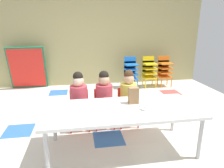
{
  "coord_description": "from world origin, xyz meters",
  "views": [
    {
      "loc": [
        -0.37,
        -3.01,
        1.58
      ],
      "look_at": [
        0.05,
        -0.48,
        0.83
      ],
      "focal_mm": 32.33,
      "sensor_mm": 36.0,
      "label": 1
    }
  ],
  "objects_px": {
    "seated_child_near_camera": "(79,96)",
    "seated_child_middle_seat": "(104,94)",
    "donut_powdered_loose": "(143,107)",
    "kid_chair_blue_stack": "(131,70)",
    "kid_chair_orange_stack": "(165,69)",
    "craft_table": "(122,111)",
    "seated_child_far_right": "(128,93)",
    "folded_activity_table": "(28,68)",
    "paper_bag_brown": "(133,95)",
    "paper_plate_near_edge": "(144,110)",
    "donut_powdered_on_plate": "(144,108)",
    "kid_chair_yellow_stack": "(149,70)"
  },
  "relations": [
    {
      "from": "seated_child_near_camera",
      "to": "seated_child_middle_seat",
      "type": "relative_size",
      "value": 1.0
    },
    {
      "from": "seated_child_near_camera",
      "to": "donut_powdered_loose",
      "type": "bearing_deg",
      "value": -39.88
    },
    {
      "from": "kid_chair_blue_stack",
      "to": "kid_chair_orange_stack",
      "type": "bearing_deg",
      "value": 0.0
    },
    {
      "from": "craft_table",
      "to": "kid_chair_blue_stack",
      "type": "xyz_separation_m",
      "value": [
        0.81,
        2.67,
        -0.08
      ]
    },
    {
      "from": "kid_chair_blue_stack",
      "to": "donut_powdered_loose",
      "type": "bearing_deg",
      "value": -101.3
    },
    {
      "from": "seated_child_far_right",
      "to": "folded_activity_table",
      "type": "relative_size",
      "value": 0.84
    },
    {
      "from": "paper_bag_brown",
      "to": "donut_powdered_loose",
      "type": "relative_size",
      "value": 1.96
    },
    {
      "from": "paper_plate_near_edge",
      "to": "donut_powdered_on_plate",
      "type": "height_order",
      "value": "donut_powdered_on_plate"
    },
    {
      "from": "donut_powdered_loose",
      "to": "seated_child_far_right",
      "type": "bearing_deg",
      "value": 92.41
    },
    {
      "from": "paper_plate_near_edge",
      "to": "donut_powdered_on_plate",
      "type": "bearing_deg",
      "value": 0.0
    },
    {
      "from": "paper_plate_near_edge",
      "to": "donut_powdered_loose",
      "type": "distance_m",
      "value": 0.08
    },
    {
      "from": "kid_chair_blue_stack",
      "to": "seated_child_far_right",
      "type": "bearing_deg",
      "value": -105.63
    },
    {
      "from": "kid_chair_blue_stack",
      "to": "kid_chair_yellow_stack",
      "type": "relative_size",
      "value": 1.0
    },
    {
      "from": "seated_child_middle_seat",
      "to": "seated_child_far_right",
      "type": "xyz_separation_m",
      "value": [
        0.39,
        0.0,
        0.0
      ]
    },
    {
      "from": "kid_chair_yellow_stack",
      "to": "kid_chair_orange_stack",
      "type": "distance_m",
      "value": 0.43
    },
    {
      "from": "seated_child_far_right",
      "to": "kid_chair_orange_stack",
      "type": "bearing_deg",
      "value": 53.54
    },
    {
      "from": "kid_chair_blue_stack",
      "to": "folded_activity_table",
      "type": "distance_m",
      "value": 2.63
    },
    {
      "from": "paper_plate_near_edge",
      "to": "folded_activity_table",
      "type": "bearing_deg",
      "value": 123.47
    },
    {
      "from": "folded_activity_table",
      "to": "paper_bag_brown",
      "type": "bearing_deg",
      "value": -55.24
    },
    {
      "from": "seated_child_far_right",
      "to": "paper_bag_brown",
      "type": "xyz_separation_m",
      "value": [
        -0.06,
        -0.5,
        0.13
      ]
    },
    {
      "from": "craft_table",
      "to": "kid_chair_yellow_stack",
      "type": "bearing_deg",
      "value": 63.92
    },
    {
      "from": "seated_child_middle_seat",
      "to": "paper_plate_near_edge",
      "type": "distance_m",
      "value": 0.84
    },
    {
      "from": "craft_table",
      "to": "donut_powdered_loose",
      "type": "relative_size",
      "value": 17.17
    },
    {
      "from": "seated_child_middle_seat",
      "to": "donut_powdered_on_plate",
      "type": "relative_size",
      "value": 9.05
    },
    {
      "from": "folded_activity_table",
      "to": "kid_chair_yellow_stack",
      "type": "bearing_deg",
      "value": -6.1
    },
    {
      "from": "kid_chair_yellow_stack",
      "to": "paper_plate_near_edge",
      "type": "relative_size",
      "value": 4.44
    },
    {
      "from": "paper_bag_brown",
      "to": "kid_chair_yellow_stack",
      "type": "bearing_deg",
      "value": 66.04
    },
    {
      "from": "seated_child_far_right",
      "to": "kid_chair_yellow_stack",
      "type": "distance_m",
      "value": 2.29
    },
    {
      "from": "seated_child_far_right",
      "to": "paper_plate_near_edge",
      "type": "bearing_deg",
      "value": -89.3
    },
    {
      "from": "seated_child_middle_seat",
      "to": "kid_chair_blue_stack",
      "type": "relative_size",
      "value": 1.15
    },
    {
      "from": "craft_table",
      "to": "folded_activity_table",
      "type": "relative_size",
      "value": 1.78
    },
    {
      "from": "paper_bag_brown",
      "to": "donut_powdered_on_plate",
      "type": "xyz_separation_m",
      "value": [
        0.07,
        -0.24,
        -0.09
      ]
    },
    {
      "from": "donut_powdered_on_plate",
      "to": "folded_activity_table",
      "type": "bearing_deg",
      "value": 123.47
    },
    {
      "from": "paper_bag_brown",
      "to": "donut_powdered_on_plate",
      "type": "distance_m",
      "value": 0.27
    },
    {
      "from": "donut_powdered_on_plate",
      "to": "donut_powdered_loose",
      "type": "distance_m",
      "value": 0.08
    },
    {
      "from": "kid_chair_yellow_stack",
      "to": "donut_powdered_on_plate",
      "type": "bearing_deg",
      "value": -110.89
    },
    {
      "from": "seated_child_near_camera",
      "to": "paper_bag_brown",
      "type": "xyz_separation_m",
      "value": [
        0.72,
        -0.5,
        0.13
      ]
    },
    {
      "from": "folded_activity_table",
      "to": "donut_powdered_loose",
      "type": "relative_size",
      "value": 9.66
    },
    {
      "from": "kid_chair_yellow_stack",
      "to": "donut_powdered_on_plate",
      "type": "relative_size",
      "value": 7.89
    },
    {
      "from": "seated_child_far_right",
      "to": "kid_chair_yellow_stack",
      "type": "height_order",
      "value": "seated_child_far_right"
    },
    {
      "from": "craft_table",
      "to": "paper_plate_near_edge",
      "type": "height_order",
      "value": "paper_plate_near_edge"
    },
    {
      "from": "seated_child_far_right",
      "to": "kid_chair_orange_stack",
      "type": "relative_size",
      "value": 1.15
    },
    {
      "from": "seated_child_near_camera",
      "to": "seated_child_far_right",
      "type": "relative_size",
      "value": 1.0
    },
    {
      "from": "folded_activity_table",
      "to": "kid_chair_orange_stack",
      "type": "bearing_deg",
      "value": -5.36
    },
    {
      "from": "kid_chair_blue_stack",
      "to": "paper_bag_brown",
      "type": "relative_size",
      "value": 3.64
    },
    {
      "from": "kid_chair_yellow_stack",
      "to": "donut_powdered_loose",
      "type": "distance_m",
      "value": 2.89
    },
    {
      "from": "folded_activity_table",
      "to": "paper_plate_near_edge",
      "type": "xyz_separation_m",
      "value": [
        2.05,
        -3.1,
        0.05
      ]
    },
    {
      "from": "seated_child_middle_seat",
      "to": "donut_powdered_on_plate",
      "type": "height_order",
      "value": "seated_child_middle_seat"
    },
    {
      "from": "seated_child_middle_seat",
      "to": "paper_plate_near_edge",
      "type": "relative_size",
      "value": 5.1
    },
    {
      "from": "paper_bag_brown",
      "to": "seated_child_near_camera",
      "type": "bearing_deg",
      "value": 145.08
    }
  ]
}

